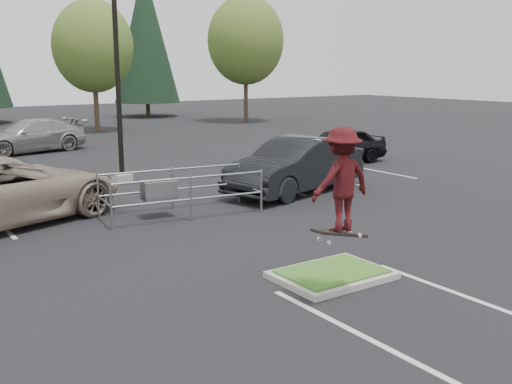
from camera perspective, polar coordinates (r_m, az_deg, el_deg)
ground at (r=12.03m, az=7.22°, el=-8.13°), size 120.00×120.00×0.00m
grass_median at (r=12.01m, az=7.23°, el=-7.78°), size 2.20×1.60×0.16m
stall_lines at (r=16.24m, az=-10.75°, el=-2.98°), size 22.62×17.60×0.01m
light_pole at (r=21.96m, az=-13.14°, el=12.70°), size 0.70×0.60×10.12m
decid_c at (r=40.60m, az=-15.27°, el=12.99°), size 5.12×5.12×8.38m
decid_d at (r=46.46m, az=-1.02°, el=13.99°), size 5.76×5.76×9.43m
conif_c at (r=52.62m, az=-10.49°, el=14.55°), size 5.50×5.50×12.50m
cart_corral at (r=16.76m, az=-8.75°, el=0.26°), size 4.53×2.13×1.24m
skateboarder at (r=10.26m, az=8.14°, el=1.11°), size 1.18×0.69×2.00m
car_r_charc at (r=19.89m, az=3.82°, el=2.54°), size 5.78×3.25×1.80m
car_r_black at (r=26.34m, az=7.82°, el=4.41°), size 4.59×2.06×1.53m
car_far_silver at (r=31.47m, az=-20.70°, el=5.01°), size 5.90×3.39×1.61m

